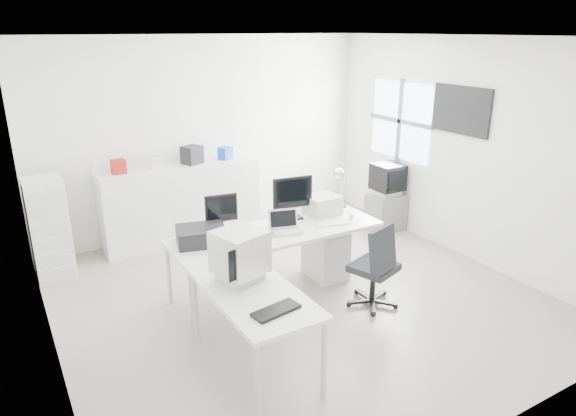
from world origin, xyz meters
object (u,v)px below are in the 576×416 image
tv_cabinet (385,212)px  filing_cabinet (49,228)px  main_desk (277,261)px  lcd_monitor_small (221,214)px  sideboard (181,203)px  laptop (285,224)px  crt_monitor (240,253)px  crt_tv (388,180)px  inkjet_printer (201,235)px  office_chair (374,263)px  lcd_monitor_large (293,198)px  side_desk (254,329)px  drawer_pedestal (326,253)px  laser_printer (322,205)px

tv_cabinet → filing_cabinet: filing_cabinet is taller
main_desk → lcd_monitor_small: 0.85m
sideboard → laptop: bearing=-77.8°
filing_cabinet → crt_monitor: bearing=-63.4°
main_desk → filing_cabinet: filing_cabinet is taller
crt_monitor → laptop: bearing=24.5°
crt_tv → filing_cabinet: filing_cabinet is taller
inkjet_printer → sideboard: (0.44, 1.92, -0.29)m
inkjet_printer → crt_tv: bearing=27.6°
office_chair → sideboard: sideboard is taller
main_desk → inkjet_printer: (-0.85, 0.10, 0.46)m
sideboard → office_chair: bearing=-67.6°
tv_cabinet → sideboard: bearing=157.4°
office_chair → inkjet_printer: bearing=132.1°
lcd_monitor_large → office_chair: size_ratio=0.51×
office_chair → crt_tv: crt_tv is taller
office_chair → lcd_monitor_large: bearing=92.2°
side_desk → office_chair: size_ratio=1.42×
side_desk → sideboard: 3.16m
crt_tv → lcd_monitor_small: bearing=-167.8°
crt_tv → drawer_pedestal: bearing=-153.4°
inkjet_printer → laptop: bearing=1.4°
crt_tv → office_chair: bearing=-134.0°
side_desk → main_desk: bearing=52.3°
lcd_monitor_small → tv_cabinet: 3.05m
main_desk → crt_tv: 2.54m
tv_cabinet → crt_tv: (0.00, 0.00, 0.50)m
inkjet_printer → tv_cabinet: size_ratio=0.90×
inkjet_printer → tv_cabinet: bearing=27.6°
lcd_monitor_small → crt_tv: 2.98m
drawer_pedestal → tv_cabinet: (1.65, 0.83, -0.03)m
laptop → laser_printer: 0.77m
laser_printer → lcd_monitor_small: bearing=176.2°
lcd_monitor_small → filing_cabinet: bearing=145.4°
crt_tv → crt_monitor: bearing=-151.7°
laser_printer → filing_cabinet: bearing=149.7°
inkjet_printer → lcd_monitor_large: size_ratio=0.98×
lcd_monitor_small → sideboard: size_ratio=0.20×
drawer_pedestal → lcd_monitor_small: size_ratio=1.35×
crt_tv → sideboard: size_ratio=0.23×
lcd_monitor_small → side_desk: bearing=-94.0°
laser_printer → crt_tv: bearing=19.8°
main_desk → sideboard: (-0.41, 2.02, 0.17)m
lcd_monitor_large → main_desk: bearing=-136.8°
lcd_monitor_small → lcd_monitor_large: size_ratio=0.88×
inkjet_printer → crt_monitor: bearing=-76.0°
tv_cabinet → crt_tv: bearing=0.0°
side_desk → sideboard: bearing=82.0°
inkjet_printer → laser_printer: size_ratio=1.27×
lcd_monitor_small → laptop: lcd_monitor_small is taller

